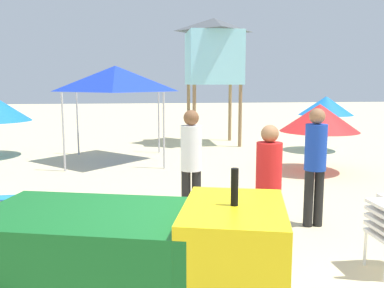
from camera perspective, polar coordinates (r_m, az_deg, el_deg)
utility_cart at (r=3.59m, az=-7.67°, el=-14.20°), size 2.77×1.87×1.50m
surfboard_pile at (r=6.85m, az=-24.34°, el=-8.69°), size 2.49×0.88×0.48m
lifeguard_near_center at (r=6.23m, az=-0.11°, el=-2.14°), size 0.32×0.32×1.76m
lifeguard_near_right at (r=5.25m, az=10.46°, el=-5.07°), size 0.32×0.32×1.65m
lifeguard_far_right at (r=6.44m, az=16.57°, el=-1.97°), size 0.32×0.32×1.79m
popup_canopy at (r=11.57m, az=-10.46°, el=8.80°), size 2.49×2.49×2.61m
lifeguard_tower at (r=14.68m, az=2.99°, el=12.56°), size 1.98×1.98×4.34m
beach_umbrella_left at (r=13.77m, az=17.92°, el=5.04°), size 1.69×1.69×1.74m
beach_umbrella_far at (r=10.47m, az=17.11°, el=3.45°), size 1.89×1.89×1.65m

